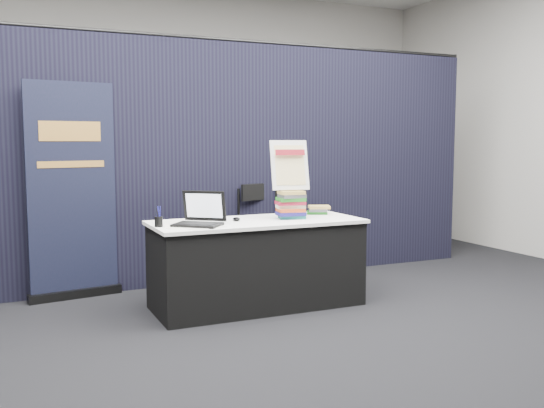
{
  "coord_description": "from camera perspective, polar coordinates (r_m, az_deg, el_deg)",
  "views": [
    {
      "loc": [
        -1.99,
        -4.17,
        1.43
      ],
      "look_at": [
        0.14,
        0.55,
        0.88
      ],
      "focal_mm": 40.0,
      "sensor_mm": 36.0,
      "label": 1
    }
  ],
  "objects": [
    {
      "name": "book_stack_short",
      "position": [
        5.62,
        4.35,
        -0.55
      ],
      "size": [
        0.22,
        0.2,
        0.08
      ],
      "rotation": [
        0.0,
        0.0,
        -0.39
      ],
      "color": "#1E741F",
      "rests_on": "display_table"
    },
    {
      "name": "brochure_right",
      "position": [
        4.78,
        -6.48,
        -2.17
      ],
      "size": [
        0.35,
        0.29,
        0.0
      ],
      "primitive_type": "cube",
      "rotation": [
        0.0,
        0.0,
        0.28
      ],
      "color": "silver",
      "rests_on": "display_table"
    },
    {
      "name": "laptop",
      "position": [
        4.89,
        -7.21,
        -1.27
      ],
      "size": [
        0.44,
        0.48,
        0.27
      ],
      "rotation": [
        0.0,
        0.0,
        -0.68
      ],
      "color": "black",
      "rests_on": "display_table"
    },
    {
      "name": "drape_partition",
      "position": [
        6.11,
        -5.3,
        3.84
      ],
      "size": [
        6.0,
        0.08,
        2.4
      ],
      "primitive_type": "cube",
      "color": "black",
      "rests_on": "floor"
    },
    {
      "name": "book_stack_tall",
      "position": [
        5.26,
        1.81,
        -0.06
      ],
      "size": [
        0.25,
        0.21,
        0.25
      ],
      "rotation": [
        0.0,
        0.0,
        -0.15
      ],
      "color": "#165450",
      "rests_on": "display_table"
    },
    {
      "name": "brochure_left",
      "position": [
        4.85,
        -8.17,
        -2.07
      ],
      "size": [
        0.37,
        0.3,
        0.0
      ],
      "primitive_type": "cube",
      "rotation": [
        0.0,
        0.0,
        -0.23
      ],
      "color": "white",
      "rests_on": "display_table"
    },
    {
      "name": "info_sign",
      "position": [
        5.26,
        1.67,
        3.64
      ],
      "size": [
        0.35,
        0.18,
        0.45
      ],
      "rotation": [
        0.0,
        0.0,
        -0.17
      ],
      "color": "black",
      "rests_on": "book_stack_tall"
    },
    {
      "name": "stacking_chair",
      "position": [
        6.12,
        -0.71,
        -2.26
      ],
      "size": [
        0.57,
        0.58,
        0.99
      ],
      "rotation": [
        0.0,
        0.0,
        0.33
      ],
      "color": "black",
      "rests_on": "floor"
    },
    {
      "name": "pullup_banner",
      "position": [
        5.73,
        -18.26,
        0.05
      ],
      "size": [
        0.83,
        0.22,
        1.95
      ],
      "rotation": [
        0.0,
        0.0,
        0.15
      ],
      "color": "black",
      "rests_on": "floor"
    },
    {
      "name": "mouse",
      "position": [
        5.13,
        -3.38,
        -1.43
      ],
      "size": [
        0.08,
        0.11,
        0.03
      ],
      "primitive_type": "ellipsoid",
      "rotation": [
        0.0,
        0.0,
        -0.15
      ],
      "color": "black",
      "rests_on": "display_table"
    },
    {
      "name": "display_table",
      "position": [
        5.23,
        -1.44,
        -5.6
      ],
      "size": [
        1.8,
        0.75,
        0.75
      ],
      "color": "black",
      "rests_on": "floor"
    },
    {
      "name": "pen_cup",
      "position": [
        4.85,
        -10.62,
        -1.65
      ],
      "size": [
        0.07,
        0.07,
        0.08
      ],
      "primitive_type": "cylinder",
      "rotation": [
        0.0,
        0.0,
        0.15
      ],
      "color": "black",
      "rests_on": "display_table"
    },
    {
      "name": "floor",
      "position": [
        4.84,
        1.16,
        -11.17
      ],
      "size": [
        8.0,
        8.0,
        0.0
      ],
      "primitive_type": "plane",
      "color": "black",
      "rests_on": "ground"
    },
    {
      "name": "brochure_mid",
      "position": [
        4.85,
        -6.71,
        -2.06
      ],
      "size": [
        0.29,
        0.21,
        0.0
      ],
      "primitive_type": "cube",
      "rotation": [
        0.0,
        0.0,
        -0.03
      ],
      "color": "white",
      "rests_on": "display_table"
    },
    {
      "name": "wall_back",
      "position": [
        8.42,
        -10.73,
        8.09
      ],
      "size": [
        8.0,
        0.02,
        3.5
      ],
      "primitive_type": "cube",
      "color": "#A9A6A0",
      "rests_on": "floor"
    }
  ]
}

